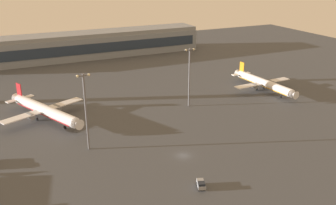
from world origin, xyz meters
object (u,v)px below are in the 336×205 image
at_px(apron_light_central, 189,74).
at_px(apron_light_west, 86,107).
at_px(baggage_tractor, 201,184).
at_px(airplane_far_stand, 263,83).
at_px(airplane_mid_apron, 44,110).

height_order(apron_light_central, apron_light_west, apron_light_west).
xyz_separation_m(apron_light_central, apron_light_west, (-49.56, -21.55, 0.41)).
bearing_deg(apron_light_west, apron_light_central, 23.50).
bearing_deg(baggage_tractor, airplane_far_stand, -118.45).
bearing_deg(baggage_tractor, apron_light_west, -37.57).
relative_size(baggage_tractor, apron_light_west, 0.17).
height_order(airplane_mid_apron, apron_light_west, apron_light_west).
distance_m(airplane_far_stand, apron_light_west, 95.89).
distance_m(baggage_tractor, apron_light_central, 65.18).
relative_size(airplane_mid_apron, apron_light_west, 1.61).
bearing_deg(apron_light_west, airplane_far_stand, 14.76).
bearing_deg(airplane_mid_apron, apron_light_central, 145.82).
height_order(airplane_far_stand, apron_light_central, apron_light_central).
relative_size(airplane_far_stand, apron_light_central, 1.62).
height_order(airplane_mid_apron, apron_light_central, apron_light_central).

